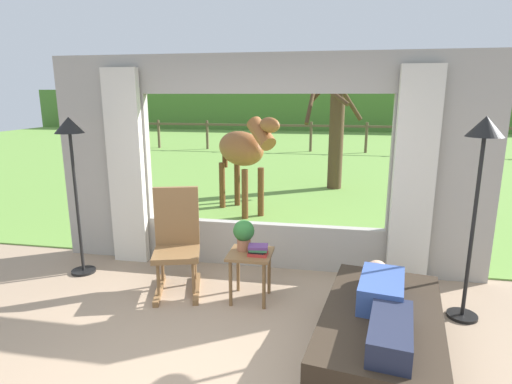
{
  "coord_description": "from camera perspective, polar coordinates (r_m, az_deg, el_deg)",
  "views": [
    {
      "loc": [
        0.8,
        -2.55,
        2.09
      ],
      "look_at": [
        0.0,
        1.8,
        1.05
      ],
      "focal_mm": 29.15,
      "sensor_mm": 36.0,
      "label": 1
    }
  ],
  "objects": [
    {
      "name": "potted_plant",
      "position": [
        4.29,
        -1.69,
        -5.67
      ],
      "size": [
        0.22,
        0.22,
        0.32
      ],
      "color": "#9E6042",
      "rests_on": "side_table"
    },
    {
      "name": "back_wall_with_window",
      "position": [
        4.95,
        0.97,
        3.44
      ],
      "size": [
        5.2,
        0.12,
        2.55
      ],
      "color": "#9E998E",
      "rests_on": "ground_plane"
    },
    {
      "name": "horse",
      "position": [
        7.27,
        -1.82,
        5.82
      ],
      "size": [
        1.48,
        1.57,
        1.73
      ],
      "rotation": [
        0.0,
        0.0,
        -2.41
      ],
      "color": "brown",
      "rests_on": "outdoor_pasture_lawn"
    },
    {
      "name": "curtain_panel_right",
      "position": [
        4.84,
        20.83,
        1.75
      ],
      "size": [
        0.44,
        0.1,
        2.4
      ],
      "primitive_type": "cube",
      "color": "beige",
      "rests_on": "ground_plane"
    },
    {
      "name": "outdoor_pasture_lawn",
      "position": [
        15.87,
        7.5,
        5.57
      ],
      "size": [
        36.0,
        21.68,
        0.02
      ],
      "primitive_type": "cube",
      "color": "olive",
      "rests_on": "ground_plane"
    },
    {
      "name": "recliner_sofa",
      "position": [
        3.65,
        16.74,
        -18.2
      ],
      "size": [
        1.17,
        1.82,
        0.42
      ],
      "rotation": [
        0.0,
        0.0,
        -0.17
      ],
      "color": "black",
      "rests_on": "ground_plane"
    },
    {
      "name": "pasture_fence_line",
      "position": [
        15.66,
        7.56,
        8.18
      ],
      "size": [
        16.1,
        0.1,
        1.1
      ],
      "color": "brown",
      "rests_on": "outdoor_pasture_lawn"
    },
    {
      "name": "reclining_person",
      "position": [
        3.46,
        17.17,
        -14.32
      ],
      "size": [
        0.43,
        1.43,
        0.22
      ],
      "rotation": [
        0.0,
        0.0,
        -0.17
      ],
      "color": "#334C8C",
      "rests_on": "recliner_sofa"
    },
    {
      "name": "book_stack",
      "position": [
        4.19,
        0.27,
        -7.99
      ],
      "size": [
        0.21,
        0.17,
        0.11
      ],
      "color": "#B22D28",
      "rests_on": "side_table"
    },
    {
      "name": "pasture_tree",
      "position": [
        9.41,
        10.82,
        9.19
      ],
      "size": [
        1.37,
        1.47,
        2.94
      ],
      "color": "#4C3823",
      "rests_on": "outdoor_pasture_lawn"
    },
    {
      "name": "curtain_panel_left",
      "position": [
        5.37,
        -17.4,
        3.07
      ],
      "size": [
        0.44,
        0.1,
        2.4
      ],
      "primitive_type": "cube",
      "color": "beige",
      "rests_on": "ground_plane"
    },
    {
      "name": "rocking_chair",
      "position": [
        4.61,
        -10.8,
        -6.61
      ],
      "size": [
        0.63,
        0.78,
        1.12
      ],
      "rotation": [
        0.0,
        0.0,
        0.28
      ],
      "color": "brown",
      "rests_on": "ground_plane"
    },
    {
      "name": "side_table",
      "position": [
        4.31,
        -0.78,
        -9.47
      ],
      "size": [
        0.44,
        0.44,
        0.52
      ],
      "color": "brown",
      "rests_on": "ground_plane"
    },
    {
      "name": "distant_hill_ridge",
      "position": [
        25.58,
        8.82,
        11.07
      ],
      "size": [
        36.0,
        2.0,
        2.4
      ],
      "primitive_type": "cube",
      "color": "#4B7830",
      "rests_on": "ground_plane"
    },
    {
      "name": "floor_lamp_right",
      "position": [
        4.17,
        28.56,
        4.09
      ],
      "size": [
        0.32,
        0.32,
        1.91
      ],
      "color": "black",
      "rests_on": "ground_plane"
    },
    {
      "name": "floor_lamp_left",
      "position": [
        5.14,
        -24.02,
        5.43
      ],
      "size": [
        0.32,
        0.32,
        1.85
      ],
      "color": "black",
      "rests_on": "ground_plane"
    }
  ]
}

